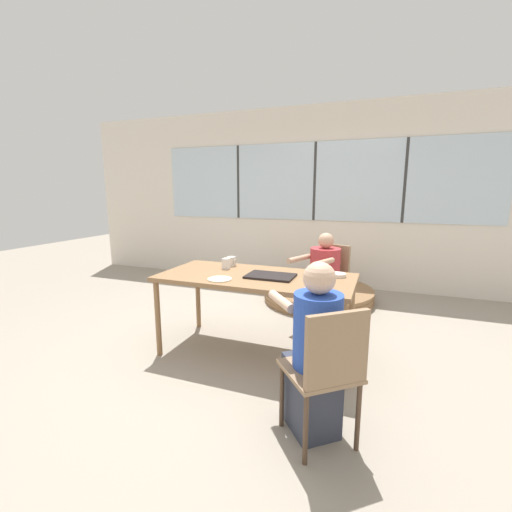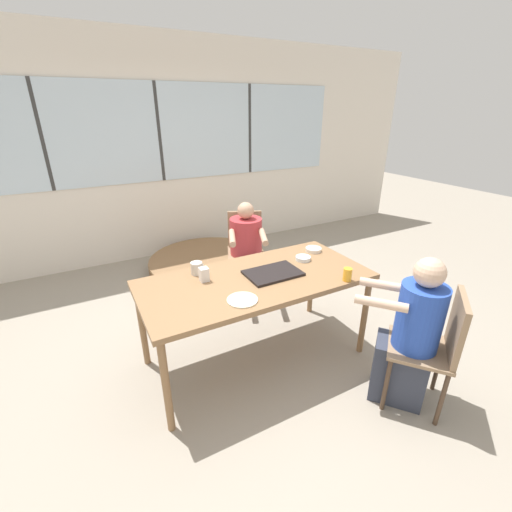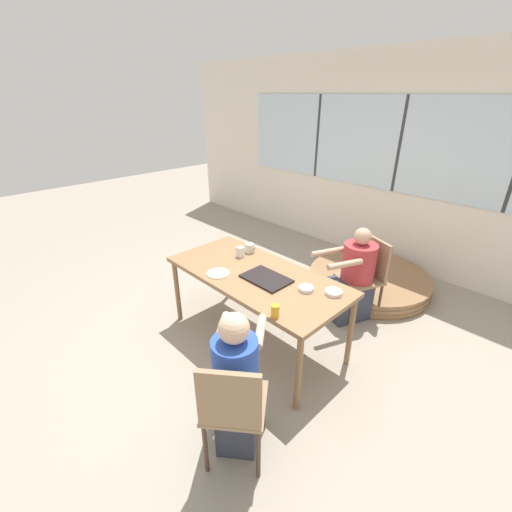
{
  "view_description": "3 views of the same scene",
  "coord_description": "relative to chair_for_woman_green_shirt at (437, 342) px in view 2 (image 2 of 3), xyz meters",
  "views": [
    {
      "loc": [
        1.07,
        -2.83,
        1.52
      ],
      "look_at": [
        0.0,
        0.0,
        0.94
      ],
      "focal_mm": 24.0,
      "sensor_mm": 36.0,
      "label": 1
    },
    {
      "loc": [
        -1.11,
        -2.05,
        1.95
      ],
      "look_at": [
        0.0,
        0.0,
        0.94
      ],
      "focal_mm": 24.0,
      "sensor_mm": 36.0,
      "label": 2
    },
    {
      "loc": [
        1.99,
        -1.94,
        2.27
      ],
      "look_at": [
        0.0,
        0.0,
        0.94
      ],
      "focal_mm": 24.0,
      "sensor_mm": 36.0,
      "label": 3
    }
  ],
  "objects": [
    {
      "name": "chair_for_man_blue_shirt",
      "position": [
        -0.31,
        2.19,
        0.0
      ],
      "size": [
        0.52,
        0.52,
        0.88
      ],
      "rotation": [
        0.0,
        0.0,
        -3.54
      ],
      "color": "#937556",
      "rests_on": "ground_plane"
    },
    {
      "name": "wall_back_with_windows",
      "position": [
        -0.82,
        3.64,
        0.89
      ],
      "size": [
        8.4,
        0.08,
        2.8
      ],
      "color": "silver",
      "rests_on": "ground_plane"
    },
    {
      "name": "food_tray_dark",
      "position": [
        -0.67,
        0.99,
        0.23
      ],
      "size": [
        0.42,
        0.29,
        0.02
      ],
      "color": "black",
      "rests_on": "dining_table"
    },
    {
      "name": "juice_glass",
      "position": [
        -0.24,
        0.63,
        0.27
      ],
      "size": [
        0.07,
        0.07,
        0.1
      ],
      "color": "gold",
      "rests_on": "dining_table"
    },
    {
      "name": "person_woman_green_shirt",
      "position": [
        -0.1,
        0.13,
        -0.03
      ],
      "size": [
        0.56,
        0.59,
        1.11
      ],
      "rotation": [
        0.0,
        0.0,
        0.68
      ],
      "color": "#333847",
      "rests_on": "ground_plane"
    },
    {
      "name": "chair_for_woman_green_shirt",
      "position": [
        0.0,
        0.0,
        0.0
      ],
      "size": [
        0.56,
        0.56,
        0.88
      ],
      "rotation": [
        0.0,
        0.0,
        0.68
      ],
      "color": "#937556",
      "rests_on": "ground_plane"
    },
    {
      "name": "bowl_cereal",
      "position": [
        -0.11,
        1.21,
        0.24
      ],
      "size": [
        0.14,
        0.14,
        0.03
      ],
      "color": "silver",
      "rests_on": "dining_table"
    },
    {
      "name": "milk_carton_small",
      "position": [
        -1.18,
        1.14,
        0.28
      ],
      "size": [
        0.06,
        0.06,
        0.11
      ],
      "color": "silver",
      "rests_on": "dining_table"
    },
    {
      "name": "ground_plane",
      "position": [
        -0.82,
        1.0,
        -0.53
      ],
      "size": [
        16.0,
        16.0,
        0.0
      ],
      "primitive_type": "plane",
      "color": "gray"
    },
    {
      "name": "coffee_mug",
      "position": [
        -1.19,
        1.28,
        0.27
      ],
      "size": [
        0.1,
        0.09,
        0.1
      ],
      "color": "beige",
      "rests_on": "dining_table"
    },
    {
      "name": "bowl_white_shallow",
      "position": [
        -0.31,
        1.1,
        0.24
      ],
      "size": [
        0.13,
        0.13,
        0.03
      ],
      "color": "silver",
      "rests_on": "dining_table"
    },
    {
      "name": "person_man_blue_shirt",
      "position": [
        -0.38,
        2.03,
        -0.07
      ],
      "size": [
        0.56,
        0.71,
        1.04
      ],
      "rotation": [
        0.0,
        0.0,
        -3.54
      ],
      "color": "#333847",
      "rests_on": "ground_plane"
    },
    {
      "name": "plate_tortillas",
      "position": [
        -1.06,
        0.75,
        0.23
      ],
      "size": [
        0.21,
        0.21,
        0.01
      ],
      "color": "beige",
      "rests_on": "dining_table"
    },
    {
      "name": "dining_table",
      "position": [
        -0.82,
        1.0,
        0.16
      ],
      "size": [
        1.76,
        0.83,
        0.76
      ],
      "color": "olive",
      "rests_on": "ground_plane"
    },
    {
      "name": "folded_table_stack",
      "position": [
        -0.55,
        2.77,
        -0.44
      ],
      "size": [
        1.5,
        1.5,
        0.18
      ],
      "color": "olive",
      "rests_on": "ground_plane"
    }
  ]
}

